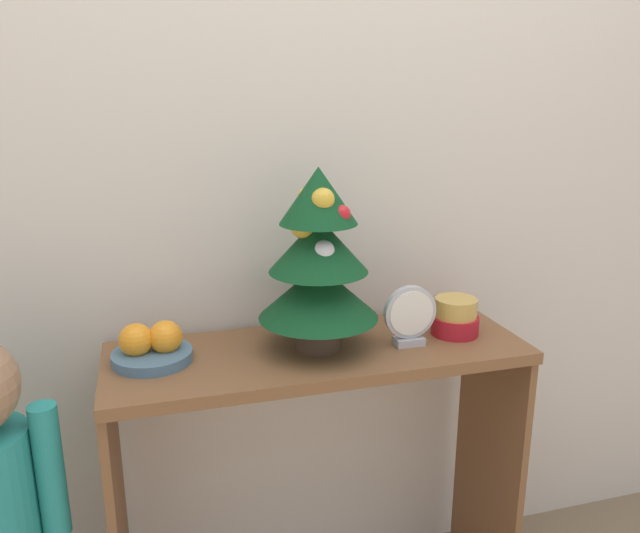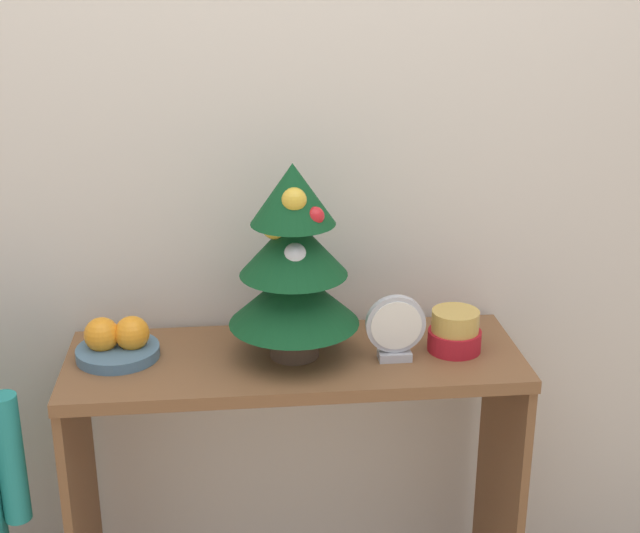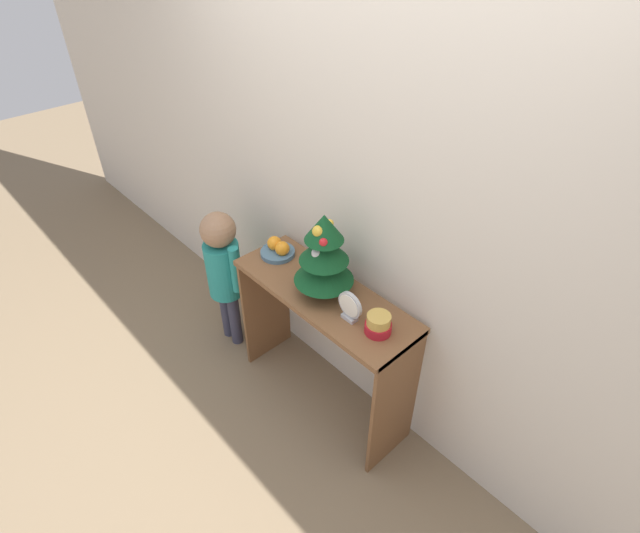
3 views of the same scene
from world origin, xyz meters
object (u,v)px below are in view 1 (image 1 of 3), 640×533
(singing_bowl, at_px, (455,317))
(fruit_bowl, at_px, (152,347))
(desk_clock, at_px, (410,316))
(mini_tree, at_px, (317,259))

(singing_bowl, bearing_deg, fruit_bowl, 176.82)
(fruit_bowl, relative_size, singing_bowl, 1.52)
(singing_bowl, height_order, desk_clock, desk_clock)
(singing_bowl, bearing_deg, desk_clock, -166.13)
(desk_clock, bearing_deg, fruit_bowl, 172.80)
(mini_tree, distance_m, desk_clock, 0.28)
(mini_tree, xyz_separation_m, singing_bowl, (0.37, -0.01, -0.18))
(fruit_bowl, bearing_deg, desk_clock, -7.20)
(mini_tree, xyz_separation_m, fruit_bowl, (-0.40, 0.03, -0.19))
(fruit_bowl, height_order, singing_bowl, singing_bowl)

